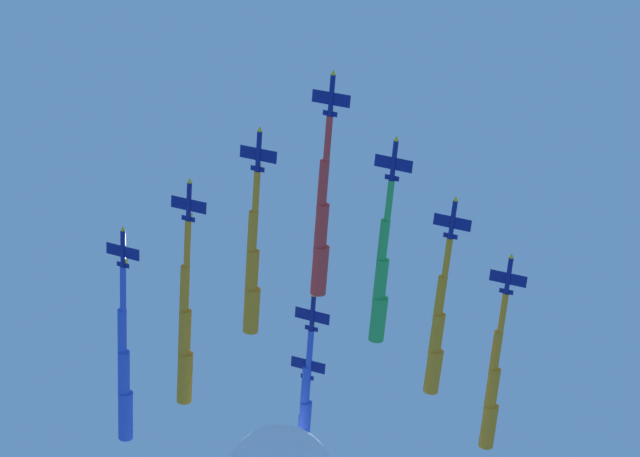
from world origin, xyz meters
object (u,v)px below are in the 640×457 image
(jet_lead, at_px, (322,227))
(jet_trail_port, at_px, (305,421))
(jet_starboard_mid, at_px, (185,335))
(jet_starboard_inner, at_px, (253,271))
(jet_port_inner, at_px, (381,280))
(jet_starboard_outer, at_px, (124,375))
(jet_port_outer, at_px, (493,389))
(jet_port_mid, at_px, (437,334))

(jet_lead, distance_m, jet_trail_port, 50.48)
(jet_lead, distance_m, jet_starboard_mid, 40.46)
(jet_starboard_inner, bearing_deg, jet_lead, -148.90)
(jet_port_inner, height_order, jet_starboard_outer, jet_starboard_outer)
(jet_port_outer, height_order, jet_starboard_outer, jet_port_outer)
(jet_port_outer, bearing_deg, jet_port_mid, 111.73)
(jet_starboard_mid, bearing_deg, jet_trail_port, -74.30)
(jet_port_inner, xyz_separation_m, jet_starboard_mid, (31.88, 33.43, 0.14))
(jet_starboard_outer, bearing_deg, jet_port_inner, -139.31)
(jet_starboard_outer, bearing_deg, jet_trail_port, -99.00)
(jet_port_mid, bearing_deg, jet_trail_port, 25.37)
(jet_port_mid, relative_size, jet_port_outer, 0.97)
(jet_port_inner, xyz_separation_m, jet_starboard_inner, (10.33, 26.53, -0.63))
(jet_port_mid, height_order, jet_port_outer, jet_port_outer)
(jet_starboard_inner, relative_size, jet_starboard_outer, 0.89)
(jet_starboard_mid, bearing_deg, jet_port_outer, -103.91)
(jet_starboard_inner, bearing_deg, jet_starboard_mid, 17.76)
(jet_lead, xyz_separation_m, jet_starboard_outer, (53.72, 24.57, 0.90))
(jet_port_mid, bearing_deg, jet_starboard_outer, 55.13)
(jet_port_inner, distance_m, jet_port_outer, 39.71)
(jet_port_inner, bearing_deg, jet_starboard_inner, 68.72)
(jet_starboard_inner, height_order, jet_trail_port, jet_trail_port)
(jet_starboard_inner, bearing_deg, jet_starboard_outer, 21.72)
(jet_port_outer, bearing_deg, jet_trail_port, 52.43)
(jet_port_inner, height_order, jet_port_outer, jet_port_outer)
(jet_port_inner, distance_m, jet_starboard_inner, 28.48)
(jet_starboard_inner, bearing_deg, jet_port_inner, -111.28)
(jet_starboard_inner, relative_size, jet_port_mid, 0.99)
(jet_lead, bearing_deg, jet_starboard_mid, 23.68)
(jet_port_inner, distance_m, jet_port_mid, 19.32)
(jet_starboard_mid, bearing_deg, jet_port_mid, -115.90)
(jet_starboard_mid, bearing_deg, jet_starboard_inner, -162.24)
(jet_lead, bearing_deg, jet_port_mid, -71.06)
(jet_port_outer, xyz_separation_m, jet_starboard_outer, (34.10, 78.68, -0.44))
(jet_starboard_inner, bearing_deg, jet_trail_port, -41.78)
(jet_port_outer, distance_m, jet_starboard_outer, 85.75)
(jet_lead, distance_m, jet_starboard_inner, 18.15)
(jet_port_mid, xyz_separation_m, jet_starboard_mid, (24.97, 51.43, -1.05))
(jet_lead, height_order, jet_port_outer, jet_port_outer)
(jet_lead, relative_size, jet_starboard_inner, 1.06)
(jet_port_inner, xyz_separation_m, jet_starboard_outer, (48.56, 41.75, 1.68))
(jet_port_mid, distance_m, jet_port_outer, 20.39)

